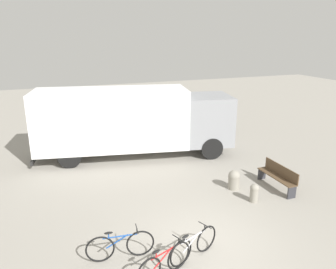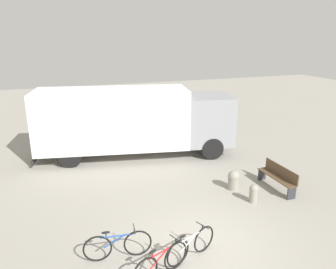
{
  "view_description": "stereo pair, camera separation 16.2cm",
  "coord_description": "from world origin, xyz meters",
  "px_view_note": "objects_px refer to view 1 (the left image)",
  "views": [
    {
      "loc": [
        -3.66,
        -6.83,
        5.55
      ],
      "look_at": [
        0.75,
        4.74,
        1.7
      ],
      "focal_mm": 35.0,
      "sensor_mm": 36.0,
      "label": 1
    },
    {
      "loc": [
        -3.51,
        -6.89,
        5.55
      ],
      "look_at": [
        0.75,
        4.74,
        1.7
      ],
      "focal_mm": 35.0,
      "sensor_mm": 36.0,
      "label": 2
    }
  ],
  "objects_px": {
    "bollard_far_bench": "(234,179)",
    "bollard_near_bench": "(254,192)",
    "delivery_truck": "(132,119)",
    "bicycle_near": "(120,246)",
    "park_bench": "(278,176)",
    "bicycle_middle": "(165,262)",
    "bicycle_far": "(193,246)"
  },
  "relations": [
    {
      "from": "delivery_truck",
      "to": "bicycle_middle",
      "type": "xyz_separation_m",
      "value": [
        -1.39,
        -8.07,
        -1.38
      ]
    },
    {
      "from": "bicycle_near",
      "to": "bollard_far_bench",
      "type": "xyz_separation_m",
      "value": [
        4.83,
        2.41,
        -0.01
      ]
    },
    {
      "from": "delivery_truck",
      "to": "bollard_far_bench",
      "type": "bearing_deg",
      "value": -49.56
    },
    {
      "from": "delivery_truck",
      "to": "park_bench",
      "type": "height_order",
      "value": "delivery_truck"
    },
    {
      "from": "delivery_truck",
      "to": "bicycle_far",
      "type": "distance_m",
      "value": 7.92
    },
    {
      "from": "delivery_truck",
      "to": "bollard_far_bench",
      "type": "height_order",
      "value": "delivery_truck"
    },
    {
      "from": "bollard_far_bench",
      "to": "bollard_near_bench",
      "type": "bearing_deg",
      "value": -83.65
    },
    {
      "from": "bicycle_far",
      "to": "bollard_far_bench",
      "type": "relative_size",
      "value": 2.28
    },
    {
      "from": "bicycle_middle",
      "to": "bollard_far_bench",
      "type": "bearing_deg",
      "value": 19.18
    },
    {
      "from": "delivery_truck",
      "to": "bollard_far_bench",
      "type": "relative_size",
      "value": 12.82
    },
    {
      "from": "park_bench",
      "to": "bicycle_near",
      "type": "height_order",
      "value": "park_bench"
    },
    {
      "from": "delivery_truck",
      "to": "bicycle_middle",
      "type": "relative_size",
      "value": 5.61
    },
    {
      "from": "bollard_near_bench",
      "to": "bollard_far_bench",
      "type": "xyz_separation_m",
      "value": [
        -0.12,
        1.1,
        0.03
      ]
    },
    {
      "from": "bicycle_middle",
      "to": "bollard_far_bench",
      "type": "distance_m",
      "value": 5.22
    },
    {
      "from": "bicycle_far",
      "to": "park_bench",
      "type": "bearing_deg",
      "value": 7.06
    },
    {
      "from": "park_bench",
      "to": "bicycle_middle",
      "type": "distance_m",
      "value": 6.23
    },
    {
      "from": "bicycle_near",
      "to": "bicycle_far",
      "type": "relative_size",
      "value": 1.06
    },
    {
      "from": "park_bench",
      "to": "bicycle_middle",
      "type": "bearing_deg",
      "value": 117.55
    },
    {
      "from": "bollard_far_bench",
      "to": "delivery_truck",
      "type": "bearing_deg",
      "value": 118.88
    },
    {
      "from": "delivery_truck",
      "to": "bollard_near_bench",
      "type": "xyz_separation_m",
      "value": [
        2.71,
        -5.78,
        -1.42
      ]
    },
    {
      "from": "bicycle_near",
      "to": "bicycle_middle",
      "type": "xyz_separation_m",
      "value": [
        0.86,
        -0.98,
        0.0
      ]
    },
    {
      "from": "bicycle_near",
      "to": "bicycle_middle",
      "type": "bearing_deg",
      "value": -41.85
    },
    {
      "from": "park_bench",
      "to": "bollard_near_bench",
      "type": "height_order",
      "value": "park_bench"
    },
    {
      "from": "park_bench",
      "to": "bicycle_near",
      "type": "relative_size",
      "value": 1.04
    },
    {
      "from": "park_bench",
      "to": "bicycle_middle",
      "type": "height_order",
      "value": "park_bench"
    },
    {
      "from": "bicycle_near",
      "to": "bicycle_far",
      "type": "distance_m",
      "value": 1.84
    },
    {
      "from": "park_bench",
      "to": "bicycle_near",
      "type": "bearing_deg",
      "value": 106.62
    },
    {
      "from": "park_bench",
      "to": "bollard_far_bench",
      "type": "distance_m",
      "value": 1.65
    },
    {
      "from": "bollard_near_bench",
      "to": "bollard_far_bench",
      "type": "distance_m",
      "value": 1.11
    },
    {
      "from": "delivery_truck",
      "to": "bicycle_near",
      "type": "xyz_separation_m",
      "value": [
        -2.25,
        -7.09,
        -1.38
      ]
    },
    {
      "from": "bicycle_middle",
      "to": "bollard_near_bench",
      "type": "distance_m",
      "value": 4.69
    },
    {
      "from": "bicycle_middle",
      "to": "delivery_truck",
      "type": "bearing_deg",
      "value": 58.93
    }
  ]
}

